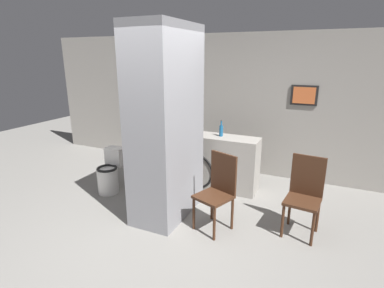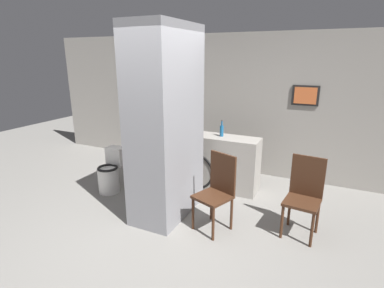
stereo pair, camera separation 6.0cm
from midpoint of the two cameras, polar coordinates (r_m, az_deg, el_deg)
The scene contains 9 objects.
ground_plane at distance 4.08m, azimuth -8.25°, elevation -16.28°, with size 14.00×14.00×0.00m, color gray.
wall_back at distance 5.88m, azimuth 5.27°, elevation 7.64°, with size 8.00×0.09×2.60m.
pillar_center at distance 4.06m, azimuth -5.38°, elevation 3.63°, with size 0.65×1.14×2.60m.
counter_shelf at distance 5.13m, azimuth 4.21°, elevation -3.39°, with size 1.44×0.44×0.91m.
toilet at distance 5.19m, azimuth -15.69°, elevation -5.43°, with size 0.34×0.50×0.72m.
chair_near_pillar at distance 3.91m, azimuth 4.48°, elevation -8.52°, with size 0.53×0.53×1.01m.
chair_by_doorway at distance 4.05m, azimuth 20.23°, elevation -8.70°, with size 0.45×0.45×1.01m.
bicycle at distance 5.30m, azimuth -4.57°, elevation -4.20°, with size 1.64×0.42×0.69m.
bottle_tall at distance 4.97m, azimuth 5.22°, elevation 2.64°, with size 0.06×0.06×0.28m.
Camera 1 is at (1.90, -2.86, 2.20)m, focal length 28.00 mm.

